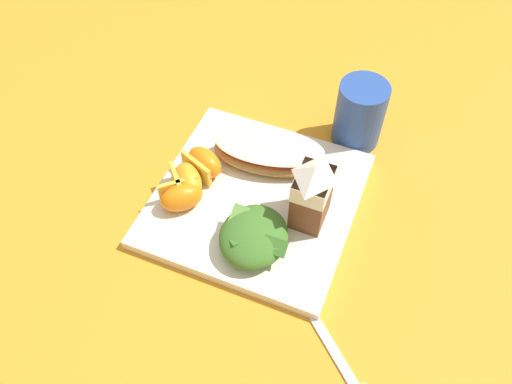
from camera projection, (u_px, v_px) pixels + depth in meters
name	position (u px, v px, depth m)	size (l,w,h in m)	color
ground	(256.00, 203.00, 0.75)	(3.00, 3.00, 0.00)	orange
white_plate	(256.00, 199.00, 0.74)	(0.28, 0.28, 0.02)	white
cheesy_pizza_bread	(269.00, 152.00, 0.76)	(0.11, 0.18, 0.04)	#B77F42
green_salad_pile	(254.00, 236.00, 0.67)	(0.10, 0.09, 0.04)	#3D7028
milk_carton	(312.00, 191.00, 0.67)	(0.06, 0.04, 0.11)	brown
orange_wedge_front	(204.00, 163.00, 0.75)	(0.06, 0.07, 0.04)	orange
orange_wedge_middle	(187.00, 181.00, 0.73)	(0.07, 0.07, 0.04)	orange
orange_wedge_rear	(181.00, 196.00, 0.71)	(0.07, 0.07, 0.04)	orange
metal_fork	(336.00, 355.00, 0.61)	(0.14, 0.15, 0.01)	silver
drinking_blue_cup	(360.00, 114.00, 0.78)	(0.08, 0.08, 0.11)	#284CA3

